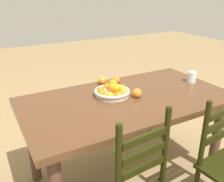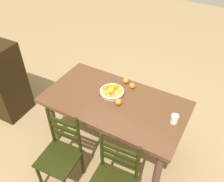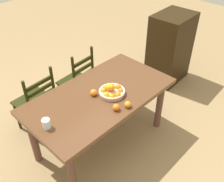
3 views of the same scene
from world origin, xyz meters
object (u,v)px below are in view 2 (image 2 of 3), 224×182
object	(u,v)px
fruit_bowl	(112,91)
dining_table	(114,107)
orange_loose_1	(126,81)
orange_loose_2	(118,102)
drinking_glass	(174,119)
chair_near_window	(113,182)
orange_loose_0	(132,86)
chair_by_cabinet	(61,154)

from	to	relation	value
fruit_bowl	dining_table	bearing A→B (deg)	132.95
orange_loose_1	orange_loose_2	world-z (taller)	orange_loose_2
fruit_bowl	drinking_glass	world-z (taller)	fruit_bowl
chair_near_window	orange_loose_0	xyz separation A→B (m)	(0.33, -1.05, 0.35)
orange_loose_0	orange_loose_2	size ratio (longest dim) A/B	0.96
drinking_glass	chair_by_cabinet	bearing A→B (deg)	37.53
orange_loose_0	drinking_glass	size ratio (longest dim) A/B	0.70
orange_loose_0	orange_loose_2	world-z (taller)	orange_loose_2
dining_table	chair_by_cabinet	bearing A→B (deg)	70.38
orange_loose_2	fruit_bowl	bearing A→B (deg)	-38.87
fruit_bowl	chair_by_cabinet	bearing A→B (deg)	78.28
chair_near_window	chair_by_cabinet	bearing A→B (deg)	174.40
fruit_bowl	orange_loose_1	distance (m)	0.27
chair_by_cabinet	fruit_bowl	world-z (taller)	chair_by_cabinet
dining_table	chair_by_cabinet	xyz separation A→B (m)	(0.26, 0.72, -0.22)
chair_near_window	chair_by_cabinet	size ratio (longest dim) A/B	0.98
fruit_bowl	orange_loose_2	distance (m)	0.20
drinking_glass	chair_near_window	bearing A→B (deg)	67.85
chair_by_cabinet	drinking_glass	distance (m)	1.27
orange_loose_0	drinking_glass	xyz separation A→B (m)	(-0.63, 0.30, 0.02)
chair_by_cabinet	orange_loose_2	bearing A→B (deg)	59.71
chair_near_window	orange_loose_0	bearing A→B (deg)	102.69
orange_loose_2	dining_table	bearing A→B (deg)	-24.45
orange_loose_0	drinking_glass	distance (m)	0.70
drinking_glass	orange_loose_2	bearing A→B (deg)	4.16
chair_by_cabinet	fruit_bowl	size ratio (longest dim) A/B	3.27
chair_by_cabinet	drinking_glass	xyz separation A→B (m)	(-0.96, -0.74, 0.37)
chair_by_cabinet	drinking_glass	world-z (taller)	chair_by_cabinet
orange_loose_0	chair_by_cabinet	bearing A→B (deg)	72.29
orange_loose_0	chair_near_window	bearing A→B (deg)	107.33
dining_table	chair_near_window	bearing A→B (deg)	118.50
orange_loose_1	chair_near_window	bearing A→B (deg)	111.93
dining_table	orange_loose_0	distance (m)	0.35
orange_loose_0	orange_loose_2	xyz separation A→B (m)	(0.01, 0.34, 0.00)
chair_near_window	fruit_bowl	size ratio (longest dim) A/B	3.21
fruit_bowl	orange_loose_1	world-z (taller)	fruit_bowl
chair_by_cabinet	orange_loose_0	world-z (taller)	chair_by_cabinet
chair_by_cabinet	fruit_bowl	bearing A→B (deg)	73.13
fruit_bowl	orange_loose_0	world-z (taller)	fruit_bowl
chair_by_cabinet	orange_loose_2	world-z (taller)	chair_by_cabinet
orange_loose_1	fruit_bowl	bearing A→B (deg)	80.69
orange_loose_1	drinking_glass	distance (m)	0.83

